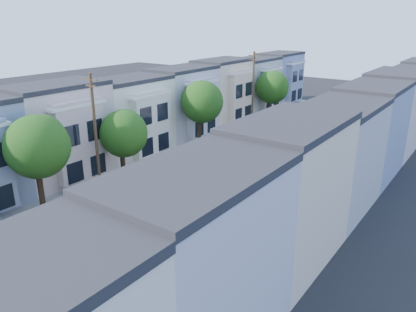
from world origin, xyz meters
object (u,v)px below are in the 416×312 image
Objects in this scene: tree_e at (272,87)px; lead_sedan at (283,150)px; parked_left_c at (86,197)px; parked_right_a at (96,289)px; tree_d at (201,102)px; parked_right_b at (178,235)px; tree_far_r at (360,109)px; parked_right_d at (333,136)px; parked_left_b at (9,230)px; utility_pole_far at (253,90)px; tree_c at (123,134)px; tree_b at (37,147)px; parked_left_d at (188,154)px; parked_right_c at (292,162)px; fedex_truck at (225,165)px; utility_pole_near at (96,134)px.

lead_sedan is (8.67, -13.71, -4.17)m from tree_e.
parked_right_a is at bearing -41.16° from parked_left_c.
parked_right_b is at bearing -57.39° from tree_d.
tree_far_r is at bearing 64.12° from parked_left_c.
parked_left_c reaches higher than lead_sedan.
parked_right_a is (-1.99, -38.54, -3.09)m from tree_far_r.
parked_right_b is at bearing -90.45° from parked_right_d.
parked_left_b is 36.35m from parked_right_d.
utility_pole_far reaches higher than parked_left_c.
tree_c reaches higher than parked_right_d.
tree_b reaches higher than parked_left_b.
parked_left_d is 16.55m from parked_right_b.
parked_right_d is at bearing 60.01° from parked_left_d.
parked_right_b is 28.87m from parked_right_d.
parked_left_c is at bearing -75.84° from tree_c.
tree_far_r is 14.67m from parked_right_c.
parked_right_b is (-1.99, -31.76, -3.08)m from tree_far_r.
parked_right_a is 24.34m from parked_right_c.
tree_b reaches higher than fedex_truck.
parked_left_c is at bearing -123.81° from fedex_truck.
tree_d is (-0.00, 19.96, 0.06)m from tree_b.
utility_pole_near reaches higher than parked_right_c.
fedex_truck is 18.71m from parked_right_d.
tree_d is (0.00, 11.66, 0.96)m from tree_c.
tree_b is 0.99× the size of tree_d.
tree_c is 16.63m from parked_right_c.
parked_left_c is at bearing -87.64° from tree_e.
fedex_truck is at bearing 101.85° from parked_right_b.
tree_b is at bearing -110.13° from parked_right_d.
utility_pole_far is 1.95× the size of parked_right_a.
lead_sedan is at bearing 89.70° from parked_right_a.
parked_right_a is (11.20, -41.02, -4.10)m from tree_e.
utility_pole_far is at bearing 105.59° from parked_right_b.
tree_d is at bearing -90.00° from tree_e.
parked_right_d is (0.00, 11.31, -0.00)m from parked_right_c.
parked_left_d is 0.94× the size of parked_right_d.
tree_e reaches higher than parked_left_b.
utility_pole_far reaches higher than lead_sedan.
tree_d is 1.51× the size of parked_right_c.
parked_left_b is (1.40, -40.38, -4.15)m from tree_e.
parked_right_d is (2.53, 8.33, 0.07)m from lead_sedan.
tree_d reaches higher than tree_e.
parked_right_a is 35.65m from parked_right_d.
tree_e is 5.38m from utility_pole_far.
parked_right_b is (11.20, 2.45, -4.64)m from tree_b.
tree_c reaches higher than parked_right_a.
lead_sedan is (0.77, 10.06, -1.12)m from fedex_truck.
tree_far_r reaches higher than lead_sedan.
parked_right_c is at bearing -56.12° from tree_e.
utility_pole_near is 1.97× the size of parked_left_c.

